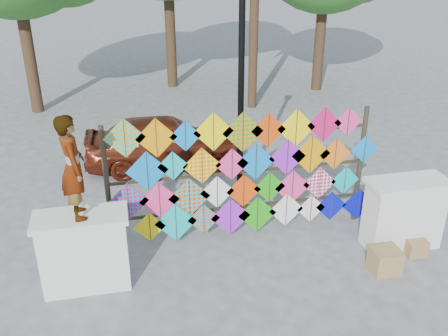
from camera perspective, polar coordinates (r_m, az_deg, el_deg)
The scene contains 9 objects.
ground at distance 8.77m, azimuth 3.02°, elevation -10.08°, with size 80.00×80.00×0.00m, color gray.
parapet_left at distance 8.04m, azimuth -15.65°, elevation -9.11°, with size 1.40×0.65×1.28m.
parapet_right at distance 9.27m, azimuth 19.85°, elevation -4.86°, with size 1.40×0.65×1.28m.
kite_rack at distance 8.76m, azimuth 2.26°, elevation -0.84°, with size 4.94×0.24×2.43m.
vendor_woman at distance 7.36m, azimuth -16.88°, elevation 0.07°, with size 0.57×0.38×1.57m, color #99999E.
sedan at distance 11.86m, azimuth -6.89°, elevation 3.03°, with size 1.48×3.67×1.25m, color #561B0E.
lamppost at distance 9.47m, azimuth 1.98°, elevation 10.70°, with size 0.28×0.28×4.46m.
cardboard_box_near at distance 8.73m, azimuth 17.94°, elevation -10.02°, with size 0.46×0.41×0.41m, color #A37E4F.
cardboard_box_far at distance 9.35m, azimuth 20.97°, elevation -8.38°, with size 0.35×0.32×0.29m, color #A37E4F.
Camera 1 is at (-1.97, -6.89, 5.05)m, focal length 40.00 mm.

